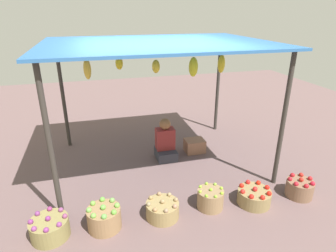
% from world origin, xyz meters
% --- Properties ---
extents(ground_plane, '(14.00, 14.00, 0.00)m').
position_xyz_m(ground_plane, '(0.00, 0.00, 0.00)').
color(ground_plane, '#6A5252').
extents(market_stall_structure, '(3.56, 2.62, 2.14)m').
position_xyz_m(market_stall_structure, '(0.00, -0.00, 2.00)').
color(market_stall_structure, '#38332D').
rests_on(market_stall_structure, ground).
extents(vendor_person, '(0.36, 0.44, 0.78)m').
position_xyz_m(vendor_person, '(0.15, 0.13, 0.30)').
color(vendor_person, '#343540').
rests_on(vendor_person, ground).
extents(basket_purple_onions, '(0.47, 0.47, 0.30)m').
position_xyz_m(basket_purple_onions, '(-1.74, -1.48, 0.13)').
color(basket_purple_onions, olive).
rests_on(basket_purple_onions, ground).
extents(basket_green_apples, '(0.43, 0.43, 0.35)m').
position_xyz_m(basket_green_apples, '(-1.08, -1.49, 0.15)').
color(basket_green_apples, '#98744E').
rests_on(basket_green_apples, ground).
extents(basket_potatoes, '(0.45, 0.45, 0.28)m').
position_xyz_m(basket_potatoes, '(-0.32, -1.49, 0.12)').
color(basket_potatoes, '#9A8250').
rests_on(basket_potatoes, ground).
extents(basket_limes, '(0.37, 0.37, 0.31)m').
position_xyz_m(basket_limes, '(0.39, -1.47, 0.14)').
color(basket_limes, '#957651').
rests_on(basket_limes, ground).
extents(basket_red_tomatoes, '(0.47, 0.47, 0.28)m').
position_xyz_m(basket_red_tomatoes, '(1.03, -1.55, 0.11)').
color(basket_red_tomatoes, olive).
rests_on(basket_red_tomatoes, ground).
extents(basket_red_apples, '(0.39, 0.39, 0.31)m').
position_xyz_m(basket_red_apples, '(1.78, -1.57, 0.14)').
color(basket_red_apples, brown).
rests_on(basket_red_apples, ground).
extents(wooden_crate_near_vendor, '(0.37, 0.30, 0.25)m').
position_xyz_m(wooden_crate_near_vendor, '(0.76, 0.21, 0.13)').
color(wooden_crate_near_vendor, '#96664F').
rests_on(wooden_crate_near_vendor, ground).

